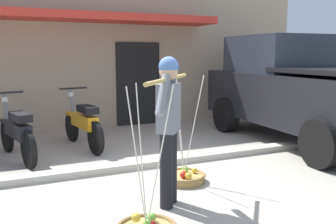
{
  "coord_description": "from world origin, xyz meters",
  "views": [
    {
      "loc": [
        -2.09,
        -4.51,
        1.72
      ],
      "look_at": [
        0.19,
        0.6,
        0.85
      ],
      "focal_mm": 39.9,
      "sensor_mm": 36.0,
      "label": 1
    }
  ],
  "objects_px": {
    "fruit_vendor": "(169,121)",
    "parked_truck": "(302,89)",
    "motorcycle_third_in_row": "(83,124)",
    "fruit_basket_right_side": "(184,176)",
    "motorcycle_second_in_row": "(17,133)"
  },
  "relations": [
    {
      "from": "fruit_vendor",
      "to": "parked_truck",
      "type": "xyz_separation_m",
      "value": [
        3.73,
        1.87,
        0.05
      ]
    },
    {
      "from": "fruit_vendor",
      "to": "parked_truck",
      "type": "height_order",
      "value": "parked_truck"
    },
    {
      "from": "motorcycle_second_in_row",
      "to": "fruit_vendor",
      "type": "bearing_deg",
      "value": -61.01
    },
    {
      "from": "motorcycle_third_in_row",
      "to": "fruit_vendor",
      "type": "bearing_deg",
      "value": -83.53
    },
    {
      "from": "fruit_basket_right_side",
      "to": "parked_truck",
      "type": "relative_size",
      "value": 0.3
    },
    {
      "from": "fruit_basket_right_side",
      "to": "parked_truck",
      "type": "height_order",
      "value": "parked_truck"
    },
    {
      "from": "fruit_vendor",
      "to": "motorcycle_third_in_row",
      "type": "relative_size",
      "value": 0.94
    },
    {
      "from": "fruit_vendor",
      "to": "motorcycle_second_in_row",
      "type": "bearing_deg",
      "value": 118.99
    },
    {
      "from": "fruit_vendor",
      "to": "fruit_basket_right_side",
      "type": "height_order",
      "value": "fruit_vendor"
    },
    {
      "from": "fruit_basket_right_side",
      "to": "motorcycle_third_in_row",
      "type": "relative_size",
      "value": 0.8
    },
    {
      "from": "fruit_vendor",
      "to": "fruit_basket_right_side",
      "type": "relative_size",
      "value": 1.17
    },
    {
      "from": "fruit_vendor",
      "to": "parked_truck",
      "type": "bearing_deg",
      "value": 26.64
    },
    {
      "from": "fruit_basket_right_side",
      "to": "motorcycle_third_in_row",
      "type": "bearing_deg",
      "value": 109.34
    },
    {
      "from": "motorcycle_second_in_row",
      "to": "motorcycle_third_in_row",
      "type": "bearing_deg",
      "value": 17.77
    },
    {
      "from": "fruit_basket_right_side",
      "to": "motorcycle_third_in_row",
      "type": "distance_m",
      "value": 2.62
    }
  ]
}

